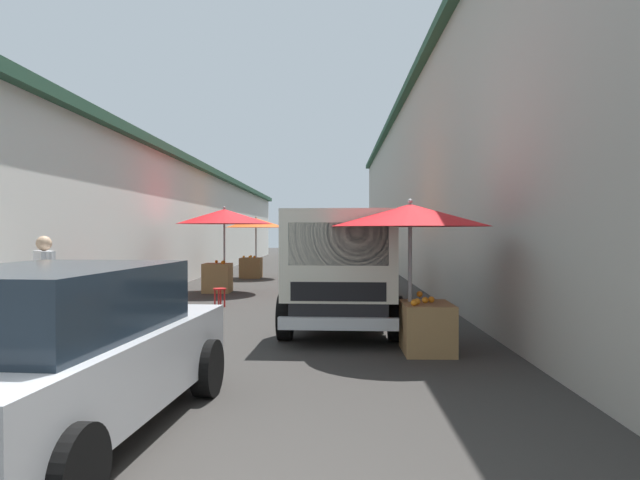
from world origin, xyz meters
name	(u,v)px	position (x,y,z in m)	size (l,w,h in m)	color
ground	(292,291)	(13.50, 0.00, 0.00)	(90.00, 90.00, 0.00)	#33302D
building_left_whitewash	(77,219)	(15.75, 7.32, 2.15)	(49.80, 7.50, 4.28)	silver
building_right_concrete	(522,181)	(15.75, -7.32, 3.39)	(49.80, 7.50, 6.76)	#A39E93
fruit_stall_mid_lane	(223,225)	(13.09, 1.93, 1.93)	(2.71, 2.71, 2.45)	#9E9EA3
fruit_stall_far_right	(255,233)	(18.22, 1.75, 1.70)	(2.26, 2.26, 2.31)	#9E9EA3
fruit_stall_near_left	(414,239)	(5.29, -2.39, 1.64)	(2.35, 2.35, 2.22)	#9E9EA3
fruit_stall_near_right	(343,235)	(12.34, -1.47, 1.64)	(2.85, 2.85, 2.09)	#9E9EA3
hatchback_car	(57,352)	(1.58, 1.07, 0.74)	(4.03, 2.17, 1.45)	#ADAFB5
delivery_truck	(341,272)	(6.70, -1.35, 1.04)	(4.98, 2.12, 2.08)	black
vendor_by_crates	(44,282)	(5.46, 3.17, 0.97)	(0.52, 0.47, 1.67)	navy
parked_scooter	(104,299)	(7.69, 3.16, 0.45)	(1.69, 0.32, 1.14)	black
plastic_stool	(220,293)	(10.00, 1.41, 0.33)	(0.30, 0.30, 0.43)	red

